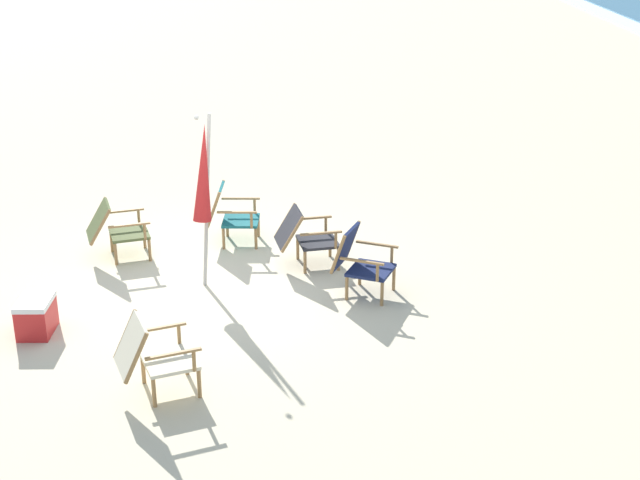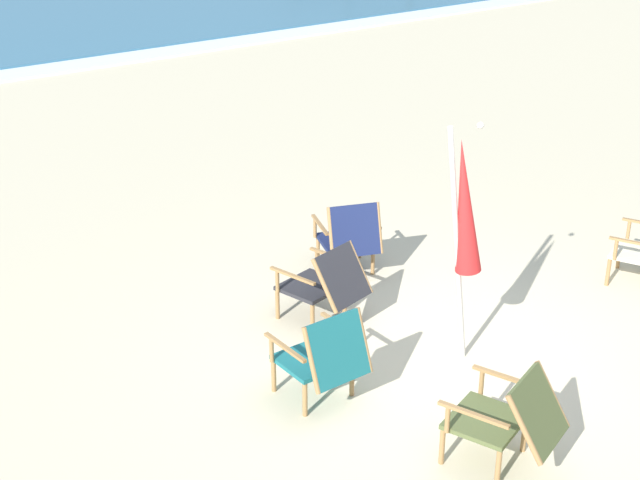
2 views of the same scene
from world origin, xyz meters
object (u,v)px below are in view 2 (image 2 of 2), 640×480
(beach_chair_back_right, at_px, (324,355))
(umbrella_furled_red, at_px, (464,209))
(beach_chair_far_center, at_px, (509,417))
(beach_chair_front_left, at_px, (325,282))
(beach_chair_back_left, at_px, (350,236))

(beach_chair_back_right, relative_size, umbrella_furled_red, 0.38)
(beach_chair_far_center, bearing_deg, beach_chair_front_left, 83.26)
(beach_chair_far_center, distance_m, umbrella_furled_red, 1.79)
(beach_chair_far_center, distance_m, beach_chair_back_right, 1.53)
(beach_chair_front_left, xyz_separation_m, umbrella_furled_red, (0.51, -1.17, 0.96))
(beach_chair_back_left, xyz_separation_m, beach_chair_far_center, (-1.12, -3.10, -0.01))
(beach_chair_front_left, relative_size, beach_chair_far_center, 0.96)
(beach_chair_front_left, xyz_separation_m, beach_chair_far_center, (-0.29, -2.45, -0.00))
(beach_chair_back_right, bearing_deg, umbrella_furled_red, -6.73)
(beach_chair_back_right, bearing_deg, beach_chair_front_left, 51.27)
(beach_chair_far_center, bearing_deg, beach_chair_back_left, 70.14)
(beach_chair_far_center, xyz_separation_m, beach_chair_back_right, (-0.53, 1.43, 0.01))
(beach_chair_back_left, xyz_separation_m, beach_chair_back_right, (-1.65, -1.67, -0.00))
(beach_chair_far_center, bearing_deg, beach_chair_back_right, 110.20)
(beach_chair_back_left, relative_size, beach_chair_far_center, 0.91)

